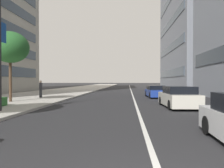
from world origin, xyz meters
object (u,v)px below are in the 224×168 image
Objects in this scene: street_lamp_with_banners at (4,17)px; car_approaching_light at (178,97)px; car_far_down_avenue at (156,92)px; street_tree_far_plaza at (10,47)px; pedestrian_on_plaza at (41,89)px.

car_approaching_light is at bearing -71.21° from street_lamp_with_banners.
car_approaching_light is 11.53m from street_lamp_with_banners.
car_far_down_avenue is 14.70m from street_tree_far_plaza.
pedestrian_on_plaza is (5.89, 11.94, 0.32)m from car_approaching_light.
street_tree_far_plaza reaches higher than car_far_down_avenue.
street_lamp_with_banners is at bearing 138.98° from car_far_down_avenue.
car_far_down_avenue is at bearing -38.29° from street_lamp_with_banners.
street_lamp_with_banners is 1.58× the size of street_tree_far_plaza.
pedestrian_on_plaza is at bearing 11.63° from street_lamp_with_banners.
car_approaching_light is 0.49× the size of street_lamp_with_banners.
street_tree_far_plaza reaches higher than pedestrian_on_plaza.
street_tree_far_plaza reaches higher than car_approaching_light.
car_approaching_light is 2.57× the size of pedestrian_on_plaza.
street_tree_far_plaza is (4.99, 2.53, -0.84)m from street_lamp_with_banners.
street_tree_far_plaza is at bearing 26.91° from street_lamp_with_banners.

